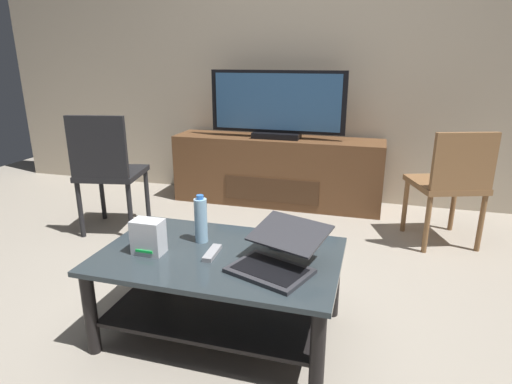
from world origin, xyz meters
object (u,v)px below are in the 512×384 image
dining_chair (451,181)px  router_box (148,237)px  water_bottle_near (201,220)px  coffee_table (220,278)px  media_cabinet (277,171)px  side_chair (107,168)px  cell_phone (281,243)px  laptop (278,255)px  tv_remote (212,253)px  television (277,106)px

dining_chair → router_box: (-1.49, -1.48, 0.03)m
water_bottle_near → coffee_table: bearing=-38.6°
media_cabinet → dining_chair: dining_chair is taller
media_cabinet → side_chair: 1.48m
water_bottle_near → media_cabinet: bearing=91.8°
coffee_table → cell_phone: (0.25, 0.19, 0.14)m
router_box → coffee_table: bearing=14.8°
coffee_table → side_chair: bearing=142.6°
laptop → tv_remote: laptop is taller
television → router_box: (-0.12, -2.04, -0.38)m
coffee_table → television: bearing=95.6°
television → router_box: television is taller
television → laptop: 2.11m
media_cabinet → laptop: bearing=-76.6°
media_cabinet → router_box: 2.07m
dining_chair → laptop: size_ratio=1.77×
side_chair → tv_remote: side_chair is taller
media_cabinet → laptop: size_ratio=3.96×
router_box → cell_phone: 0.63m
coffee_table → television: television is taller
tv_remote → side_chair: bearing=138.7°
router_box → tv_remote: 0.30m
coffee_table → tv_remote: size_ratio=6.96×
television → water_bottle_near: 1.88m
dining_chair → side_chair: (-2.42, -0.45, 0.03)m
coffee_table → side_chair: size_ratio=1.22×
laptop → tv_remote: size_ratio=2.95×
side_chair → cell_phone: side_chair is taller
laptop → water_bottle_near: 0.46m
laptop → tv_remote: (-0.32, 0.04, -0.05)m
router_box → water_bottle_near: (0.18, 0.19, 0.03)m
side_chair → cell_phone: bearing=-27.1°
media_cabinet → dining_chair: (1.37, -0.57, 0.17)m
media_cabinet → tv_remote: bearing=-85.2°
television → laptop: television is taller
media_cabinet → television: (0.00, -0.02, 0.58)m
dining_chair → router_box: bearing=-135.2°
laptop → cell_phone: bearing=99.3°
coffee_table → television: (-0.19, 1.95, 0.60)m
laptop → tv_remote: bearing=173.7°
media_cabinet → television: television is taller
side_chair → tv_remote: 1.56m
coffee_table → laptop: 0.35m
laptop → router_box: size_ratio=2.91×
television → cell_phone: (0.44, -1.77, -0.46)m
coffee_table → dining_chair: (1.18, 1.40, 0.19)m
television → tv_remote: (0.17, -1.98, -0.45)m
side_chair → laptop: size_ratio=1.93×
dining_chair → router_box: dining_chair is taller
side_chair → cell_phone: size_ratio=6.51×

